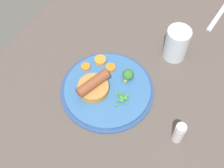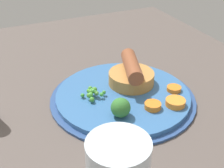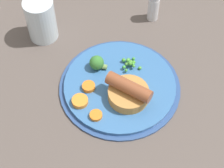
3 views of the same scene
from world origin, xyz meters
The scene contains 10 objects.
dining_table centered at (0.00, 0.00, 1.50)cm, with size 110.00×80.00×3.00cm, color #564C47.
dinner_plate centered at (4.81, -2.90, 3.57)cm, with size 28.14×28.14×1.40cm.
sausage_pudding centered at (7.43, -6.08, 6.51)cm, with size 10.90×9.16×5.48cm.
pea_pile centered at (5.93, 2.91, 5.39)cm, with size 5.09×4.73×1.95cm.
broccoli_floret_near centered at (-1.42, 0.69, 6.05)cm, with size 4.59×3.43×3.43cm.
carrot_slice_0 centered at (-1.88, -5.56, 4.93)cm, with size 2.99×2.99×1.06cm, color orange.
carrot_slice_1 centered at (1.58, -12.46, 4.81)cm, with size 2.79×2.79×0.82cm, color orange.
carrot_slice_3 centered at (-2.74, -9.80, 4.97)cm, with size 3.62×3.62×1.14cm, color orange.
drinking_glass centered at (-17.70, 8.93, 8.61)cm, with size 7.37×7.37×11.22cm, color silver.
salt_shaker centered at (8.52, 21.40, 6.81)cm, with size 2.94×2.94×7.70cm.
Camera 3 is at (14.14, -52.03, 74.39)cm, focal length 60.00 mm.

